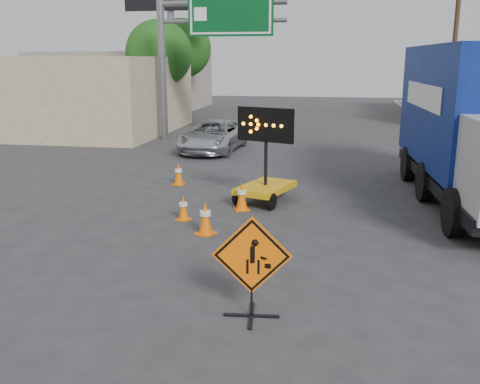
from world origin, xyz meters
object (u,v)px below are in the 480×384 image
(construction_sign, at_px, (252,265))
(box_truck, at_px, (479,133))
(arrow_board, at_px, (265,181))
(pickup_truck, at_px, (214,136))

(construction_sign, relative_size, box_truck, 0.18)
(box_truck, bearing_deg, arrow_board, -173.36)
(box_truck, bearing_deg, pickup_truck, 138.70)
(arrow_board, height_order, box_truck, box_truck)
(pickup_truck, bearing_deg, box_truck, -34.98)
(construction_sign, height_order, arrow_board, arrow_board)
(box_truck, bearing_deg, construction_sign, -125.58)
(construction_sign, xyz_separation_m, pickup_truck, (-4.05, 14.89, -0.21))
(arrow_board, xyz_separation_m, pickup_truck, (-3.34, 8.07, 0.06))
(construction_sign, height_order, pickup_truck, construction_sign)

